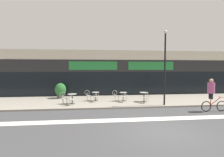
% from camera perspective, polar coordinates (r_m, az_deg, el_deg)
% --- Properties ---
extents(ground_plane, '(120.00, 120.00, 0.00)m').
position_cam_1_polar(ground_plane, '(8.58, 15.43, -16.17)').
color(ground_plane, '#424244').
extents(sidewalk_slab, '(40.00, 5.50, 0.12)m').
position_cam_1_polar(sidewalk_slab, '(15.32, 5.26, -7.19)').
color(sidewalk_slab, gray).
rests_on(sidewalk_slab, ground).
extents(storefront_facade, '(40.00, 4.06, 4.69)m').
position_cam_1_polar(storefront_facade, '(19.70, 2.54, 1.81)').
color(storefront_facade, beige).
rests_on(storefront_facade, ground).
extents(bike_lane_stripe, '(36.00, 0.70, 0.01)m').
position_cam_1_polar(bike_lane_stripe, '(10.23, 11.50, -12.88)').
color(bike_lane_stripe, silver).
rests_on(bike_lane_stripe, ground).
extents(bistro_table_0, '(0.69, 0.69, 0.77)m').
position_cam_1_polar(bistro_table_0, '(13.84, -12.87, -5.84)').
color(bistro_table_0, black).
rests_on(bistro_table_0, sidewalk_slab).
extents(bistro_table_1, '(0.62, 0.62, 0.73)m').
position_cam_1_polar(bistro_table_1, '(14.85, -5.36, -5.28)').
color(bistro_table_1, black).
rests_on(bistro_table_1, sidewalk_slab).
extents(bistro_table_2, '(0.62, 0.62, 0.73)m').
position_cam_1_polar(bistro_table_2, '(14.71, 3.69, -5.36)').
color(bistro_table_2, black).
rests_on(bistro_table_2, sidewalk_slab).
extents(bistro_table_3, '(0.71, 0.71, 0.77)m').
position_cam_1_polar(bistro_table_3, '(14.56, 10.38, -5.34)').
color(bistro_table_3, black).
rests_on(bistro_table_3, sidewalk_slab).
extents(cafe_chair_0_near, '(0.45, 0.60, 0.90)m').
position_cam_1_polar(cafe_chair_0_near, '(13.24, -13.23, -6.39)').
color(cafe_chair_0_near, '#B7B2AD').
rests_on(cafe_chair_0_near, sidewalk_slab).
extents(cafe_chair_0_side, '(0.58, 0.42, 0.90)m').
position_cam_1_polar(cafe_chair_0_side, '(13.93, -15.44, -5.94)').
color(cafe_chair_0_side, '#B7B2AD').
rests_on(cafe_chair_0_side, sidewalk_slab).
extents(cafe_chair_1_near, '(0.45, 0.60, 0.90)m').
position_cam_1_polar(cafe_chair_1_near, '(14.24, -5.27, -5.64)').
color(cafe_chair_1_near, '#B7B2AD').
rests_on(cafe_chair_1_near, sidewalk_slab).
extents(cafe_chair_1_side, '(0.58, 0.41, 0.90)m').
position_cam_1_polar(cafe_chair_1_side, '(14.86, -7.78, -5.28)').
color(cafe_chair_1_side, '#B7B2AD').
rests_on(cafe_chair_1_side, sidewalk_slab).
extents(cafe_chair_2_near, '(0.41, 0.58, 0.90)m').
position_cam_1_polar(cafe_chair_2_near, '(14.11, 4.15, -5.71)').
color(cafe_chair_2_near, '#B7B2AD').
rests_on(cafe_chair_2_near, sidewalk_slab).
extents(cafe_chair_2_side, '(0.59, 0.43, 0.90)m').
position_cam_1_polar(cafe_chair_2_side, '(14.62, 1.26, -5.39)').
color(cafe_chair_2_side, '#B7B2AD').
rests_on(cafe_chair_2_side, sidewalk_slab).
extents(cafe_chair_3_near, '(0.45, 0.60, 0.90)m').
position_cam_1_polar(cafe_chair_3_near, '(13.98, 11.16, -5.85)').
color(cafe_chair_3_near, '#B7B2AD').
rests_on(cafe_chair_3_near, sidewalk_slab).
extents(planter_pot, '(1.00, 1.00, 1.38)m').
position_cam_1_polar(planter_pot, '(16.72, -16.46, -3.73)').
color(planter_pot, '#4C4C51').
rests_on(planter_pot, sidewalk_slab).
extents(lamp_post, '(0.26, 0.26, 5.50)m').
position_cam_1_polar(lamp_post, '(13.46, 16.91, 5.00)').
color(lamp_post, black).
rests_on(lamp_post, sidewalk_slab).
extents(cyclist_0, '(1.78, 0.48, 2.17)m').
position_cam_1_polar(cyclist_0, '(13.24, 29.80, -3.99)').
color(cyclist_0, black).
rests_on(cyclist_0, ground).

